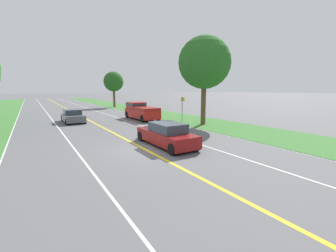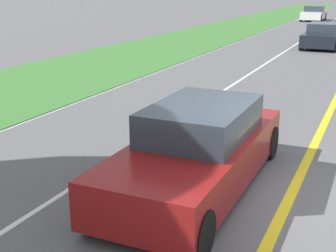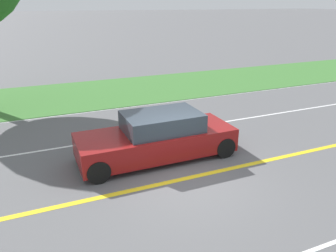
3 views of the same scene
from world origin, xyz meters
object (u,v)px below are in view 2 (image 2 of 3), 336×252
at_px(car_trailing_near, 323,36).
at_px(car_trailing_mid, 314,14).
at_px(ego_car, 198,150).
at_px(dog, 155,138).

relative_size(car_trailing_near, car_trailing_mid, 1.00).
xyz_separation_m(ego_car, car_trailing_near, (0.43, -20.33, -0.06)).
bearing_deg(ego_car, dog, -34.45).
distance_m(ego_car, car_trailing_near, 20.33).
relative_size(dog, car_trailing_mid, 0.23).
xyz_separation_m(ego_car, car_trailing_mid, (3.71, -40.60, -0.02)).
distance_m(ego_car, dog, 1.49).
height_order(dog, car_trailing_mid, car_trailing_mid).
distance_m(car_trailing_near, car_trailing_mid, 20.54).
bearing_deg(ego_car, car_trailing_mid, -84.78).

